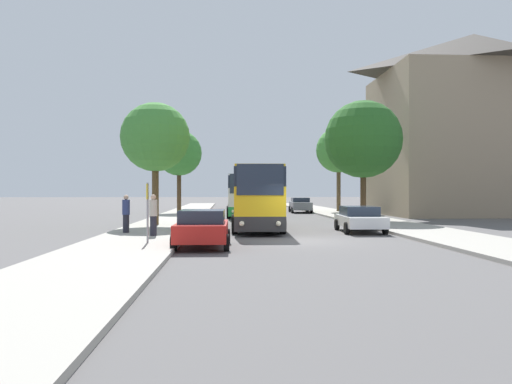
{
  "coord_description": "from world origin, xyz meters",
  "views": [
    {
      "loc": [
        -3.18,
        -21.32,
        2.18
      ],
      "look_at": [
        -1.29,
        10.38,
        2.1
      ],
      "focal_mm": 35.0,
      "sensor_mm": 36.0,
      "label": 1
    }
  ],
  "objects_px": {
    "bus_front": "(257,197)",
    "bus_stop_sign": "(148,205)",
    "pedestrian_waiting_far": "(126,213)",
    "tree_left_far": "(179,153)",
    "tree_left_near": "(155,138)",
    "tree_right_near": "(339,150)",
    "pedestrian_waiting_near": "(153,215)",
    "bus_rear": "(241,195)",
    "parked_car_right_far": "(300,205)",
    "parked_car_right_near": "(360,218)",
    "tree_right_mid": "(363,139)",
    "bus_middle": "(244,195)",
    "parked_car_left_curb": "(202,228)"
  },
  "relations": [
    {
      "from": "tree_left_far",
      "to": "bus_rear",
      "type": "bearing_deg",
      "value": 61.53
    },
    {
      "from": "bus_middle",
      "to": "parked_car_right_near",
      "type": "height_order",
      "value": "bus_middle"
    },
    {
      "from": "bus_front",
      "to": "bus_middle",
      "type": "bearing_deg",
      "value": 92.96
    },
    {
      "from": "tree_left_near",
      "to": "tree_left_far",
      "type": "xyz_separation_m",
      "value": [
        -0.19,
        16.96,
        0.33
      ]
    },
    {
      "from": "bus_stop_sign",
      "to": "pedestrian_waiting_far",
      "type": "xyz_separation_m",
      "value": [
        -1.77,
        4.76,
        -0.53
      ]
    },
    {
      "from": "tree_right_near",
      "to": "pedestrian_waiting_far",
      "type": "bearing_deg",
      "value": -122.97
    },
    {
      "from": "bus_middle",
      "to": "bus_front",
      "type": "bearing_deg",
      "value": -87.91
    },
    {
      "from": "parked_car_right_far",
      "to": "bus_stop_sign",
      "type": "bearing_deg",
      "value": 72.73
    },
    {
      "from": "parked_car_right_near",
      "to": "bus_front",
      "type": "bearing_deg",
      "value": -19.61
    },
    {
      "from": "tree_left_far",
      "to": "parked_car_right_near",
      "type": "bearing_deg",
      "value": -61.54
    },
    {
      "from": "bus_rear",
      "to": "parked_car_right_far",
      "type": "bearing_deg",
      "value": -57.92
    },
    {
      "from": "tree_left_far",
      "to": "tree_right_mid",
      "type": "xyz_separation_m",
      "value": [
        13.95,
        -12.71,
        0.08
      ]
    },
    {
      "from": "pedestrian_waiting_far",
      "to": "tree_left_far",
      "type": "height_order",
      "value": "tree_left_far"
    },
    {
      "from": "bus_front",
      "to": "pedestrian_waiting_far",
      "type": "xyz_separation_m",
      "value": [
        -6.56,
        -3.62,
        -0.75
      ]
    },
    {
      "from": "bus_middle",
      "to": "bus_rear",
      "type": "distance_m",
      "value": 16.03
    },
    {
      "from": "tree_right_near",
      "to": "tree_right_mid",
      "type": "distance_m",
      "value": 14.93
    },
    {
      "from": "bus_front",
      "to": "tree_right_mid",
      "type": "xyz_separation_m",
      "value": [
        7.8,
        6.22,
        3.92
      ]
    },
    {
      "from": "bus_middle",
      "to": "pedestrian_waiting_near",
      "type": "bearing_deg",
      "value": -102.72
    },
    {
      "from": "bus_rear",
      "to": "tree_right_mid",
      "type": "xyz_separation_m",
      "value": [
        7.84,
        -23.97,
        4.02
      ]
    },
    {
      "from": "tree_right_mid",
      "to": "tree_right_near",
      "type": "bearing_deg",
      "value": 83.7
    },
    {
      "from": "tree_left_near",
      "to": "tree_right_near",
      "type": "relative_size",
      "value": 0.87
    },
    {
      "from": "tree_left_far",
      "to": "bus_stop_sign",
      "type": "bearing_deg",
      "value": -87.16
    },
    {
      "from": "tree_left_near",
      "to": "tree_right_near",
      "type": "bearing_deg",
      "value": 51.11
    },
    {
      "from": "tree_left_near",
      "to": "tree_right_mid",
      "type": "bearing_deg",
      "value": 17.17
    },
    {
      "from": "pedestrian_waiting_near",
      "to": "pedestrian_waiting_far",
      "type": "distance_m",
      "value": 2.27
    },
    {
      "from": "parked_car_right_far",
      "to": "tree_left_far",
      "type": "bearing_deg",
      "value": 12.78
    },
    {
      "from": "pedestrian_waiting_far",
      "to": "tree_left_near",
      "type": "height_order",
      "value": "tree_left_near"
    },
    {
      "from": "bus_front",
      "to": "bus_middle",
      "type": "distance_m",
      "value": 14.17
    },
    {
      "from": "pedestrian_waiting_near",
      "to": "tree_left_far",
      "type": "bearing_deg",
      "value": -165.15
    },
    {
      "from": "parked_car_left_curb",
      "to": "tree_right_near",
      "type": "distance_m",
      "value": 32.71
    },
    {
      "from": "bus_rear",
      "to": "bus_front",
      "type": "bearing_deg",
      "value": -89.83
    },
    {
      "from": "parked_car_left_curb",
      "to": "bus_rear",
      "type": "bearing_deg",
      "value": 87.31
    },
    {
      "from": "bus_stop_sign",
      "to": "pedestrian_waiting_far",
      "type": "relative_size",
      "value": 1.28
    },
    {
      "from": "bus_front",
      "to": "bus_stop_sign",
      "type": "bearing_deg",
      "value": -117.88
    },
    {
      "from": "parked_car_right_near",
      "to": "tree_right_mid",
      "type": "height_order",
      "value": "tree_right_mid"
    },
    {
      "from": "bus_stop_sign",
      "to": "tree_left_far",
      "type": "height_order",
      "value": "tree_left_far"
    },
    {
      "from": "tree_right_mid",
      "to": "pedestrian_waiting_near",
      "type": "bearing_deg",
      "value": -138.11
    },
    {
      "from": "bus_middle",
      "to": "tree_right_mid",
      "type": "xyz_separation_m",
      "value": [
        8.07,
        -7.95,
        3.91
      ]
    },
    {
      "from": "pedestrian_waiting_near",
      "to": "tree_right_mid",
      "type": "bearing_deg",
      "value": 144.08
    },
    {
      "from": "bus_rear",
      "to": "parked_car_right_far",
      "type": "xyz_separation_m",
      "value": [
        5.65,
        -9.05,
        -0.95
      ]
    },
    {
      "from": "bus_stop_sign",
      "to": "tree_left_far",
      "type": "xyz_separation_m",
      "value": [
        -1.35,
        27.3,
        4.06
      ]
    },
    {
      "from": "bus_rear",
      "to": "pedestrian_waiting_near",
      "type": "distance_m",
      "value": 35.82
    },
    {
      "from": "bus_middle",
      "to": "pedestrian_waiting_near",
      "type": "relative_size",
      "value": 6.0
    },
    {
      "from": "parked_car_left_curb",
      "to": "tree_left_near",
      "type": "xyz_separation_m",
      "value": [
        -3.31,
        10.82,
        4.59
      ]
    },
    {
      "from": "tree_right_near",
      "to": "parked_car_right_near",
      "type": "bearing_deg",
      "value": -100.16
    },
    {
      "from": "parked_car_right_far",
      "to": "bus_stop_sign",
      "type": "relative_size",
      "value": 1.99
    },
    {
      "from": "tree_left_far",
      "to": "bus_front",
      "type": "bearing_deg",
      "value": -72.01
    },
    {
      "from": "bus_stop_sign",
      "to": "pedestrian_waiting_near",
      "type": "relative_size",
      "value": 1.26
    },
    {
      "from": "tree_right_mid",
      "to": "parked_car_right_far",
      "type": "bearing_deg",
      "value": 98.36
    },
    {
      "from": "tree_left_near",
      "to": "tree_right_near",
      "type": "height_order",
      "value": "tree_right_near"
    }
  ]
}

